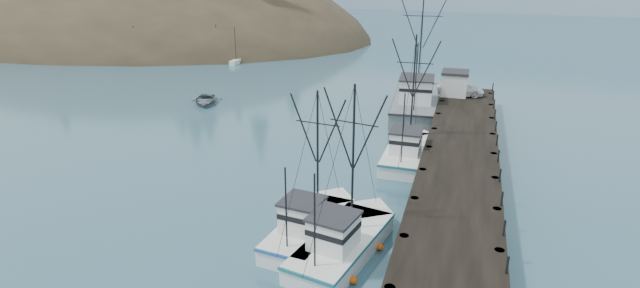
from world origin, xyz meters
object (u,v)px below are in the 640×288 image
(trawler_near, at_px, (344,241))
(motorboat, at_px, (206,103))
(work_vessel, at_px, (416,101))
(pier, at_px, (460,153))
(pickup_truck, at_px, (461,89))
(trawler_far, at_px, (408,151))
(pier_shed, at_px, (455,83))
(trawler_mid, at_px, (312,226))

(trawler_near, relative_size, motorboat, 1.97)
(work_vessel, height_order, motorboat, work_vessel)
(pier, distance_m, motorboat, 33.39)
(trawler_near, height_order, pickup_truck, trawler_near)
(work_vessel, relative_size, motorboat, 3.14)
(pier, bearing_deg, motorboat, 157.88)
(pier, xyz_separation_m, trawler_far, (-4.55, 1.55, -0.87))
(pier_shed, bearing_deg, trawler_mid, -102.76)
(trawler_near, distance_m, pickup_truck, 33.22)
(pier, xyz_separation_m, work_vessel, (-5.61, 16.88, -0.46))
(trawler_mid, xyz_separation_m, motorboat, (-22.25, 26.08, -0.82))
(trawler_far, relative_size, pier_shed, 3.52)
(trawler_near, bearing_deg, trawler_mid, 154.00)
(trawler_near, bearing_deg, pier, 67.17)
(trawler_far, bearing_deg, pier, -18.79)
(work_vessel, xyz_separation_m, pier_shed, (4.11, 1.12, 2.19))
(trawler_far, height_order, motorboat, trawler_far)
(pier, height_order, pier_shed, pier_shed)
(trawler_near, distance_m, trawler_far, 16.35)
(pier, distance_m, trawler_far, 4.88)
(trawler_near, xyz_separation_m, pier_shed, (4.70, 32.72, 2.60))
(work_vessel, bearing_deg, pier_shed, 15.21)
(trawler_near, bearing_deg, work_vessel, 88.93)
(pier, height_order, trawler_mid, trawler_mid)
(trawler_near, relative_size, pickup_truck, 2.03)
(trawler_near, distance_m, motorboat, 36.80)
(pickup_truck, bearing_deg, trawler_far, 161.13)
(trawler_near, height_order, motorboat, trawler_near)
(trawler_mid, height_order, pickup_truck, trawler_mid)
(trawler_mid, relative_size, pier_shed, 3.09)
(trawler_far, distance_m, motorboat, 28.57)
(pier_shed, bearing_deg, trawler_far, -100.49)
(work_vessel, height_order, pickup_truck, work_vessel)
(pier, xyz_separation_m, pier_shed, (-1.50, 18.00, 1.73))
(trawler_mid, distance_m, motorboat, 34.29)
(trawler_far, bearing_deg, trawler_near, -95.80)
(pier_shed, bearing_deg, pier, -85.24)
(work_vessel, distance_m, motorboat, 25.68)
(trawler_far, relative_size, work_vessel, 0.66)
(pier_shed, bearing_deg, motorboat, -169.51)
(work_vessel, relative_size, pickup_truck, 3.24)
(pickup_truck, xyz_separation_m, motorboat, (-30.12, -5.44, -2.73))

